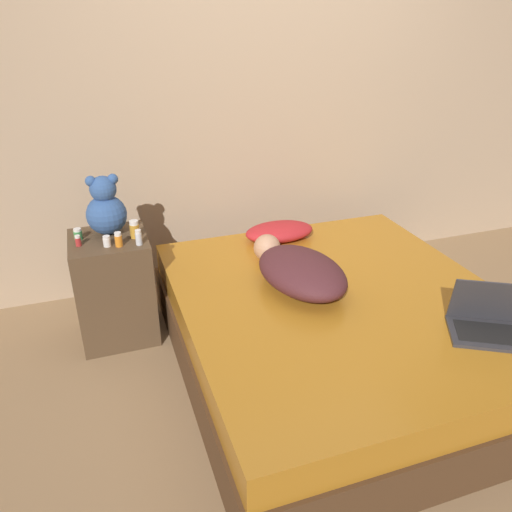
{
  "coord_description": "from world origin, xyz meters",
  "views": [
    {
      "loc": [
        -1.15,
        -1.98,
        1.77
      ],
      "look_at": [
        -0.39,
        0.24,
        0.61
      ],
      "focal_mm": 35.0,
      "sensor_mm": 36.0,
      "label": 1
    }
  ],
  "objects_px": {
    "laptop": "(487,322)",
    "teddy_bear": "(106,209)",
    "bottle_orange": "(118,239)",
    "bottle_red": "(78,241)",
    "pillow": "(279,231)",
    "bottle_amber": "(135,229)",
    "bottle_white": "(107,241)",
    "person_lying": "(299,270)",
    "bottle_clear": "(139,237)",
    "bottle_green": "(78,234)"
  },
  "relations": [
    {
      "from": "teddy_bear",
      "to": "bottle_amber",
      "type": "xyz_separation_m",
      "value": [
        0.13,
        -0.11,
        -0.1
      ]
    },
    {
      "from": "bottle_amber",
      "to": "bottle_white",
      "type": "bearing_deg",
      "value": -156.1
    },
    {
      "from": "person_lying",
      "to": "bottle_clear",
      "type": "relative_size",
      "value": 9.05
    },
    {
      "from": "laptop",
      "to": "bottle_clear",
      "type": "bearing_deg",
      "value": 173.5
    },
    {
      "from": "laptop",
      "to": "bottle_green",
      "type": "distance_m",
      "value": 2.13
    },
    {
      "from": "bottle_orange",
      "to": "bottle_amber",
      "type": "xyz_separation_m",
      "value": [
        0.1,
        0.09,
        0.01
      ]
    },
    {
      "from": "person_lying",
      "to": "bottle_red",
      "type": "xyz_separation_m",
      "value": [
        -1.1,
        0.44,
        0.14
      ]
    },
    {
      "from": "pillow",
      "to": "person_lying",
      "type": "relative_size",
      "value": 0.59
    },
    {
      "from": "bottle_white",
      "to": "bottle_clear",
      "type": "bearing_deg",
      "value": -11.95
    },
    {
      "from": "teddy_bear",
      "to": "bottle_clear",
      "type": "bearing_deg",
      "value": -55.95
    },
    {
      "from": "bottle_orange",
      "to": "bottle_clear",
      "type": "distance_m",
      "value": 0.11
    },
    {
      "from": "bottle_amber",
      "to": "teddy_bear",
      "type": "bearing_deg",
      "value": 141.33
    },
    {
      "from": "person_lying",
      "to": "laptop",
      "type": "bearing_deg",
      "value": -56.88
    },
    {
      "from": "laptop",
      "to": "bottle_amber",
      "type": "bearing_deg",
      "value": 171.05
    },
    {
      "from": "bottle_white",
      "to": "bottle_red",
      "type": "xyz_separation_m",
      "value": [
        -0.15,
        0.06,
        0.0
      ]
    },
    {
      "from": "pillow",
      "to": "teddy_bear",
      "type": "height_order",
      "value": "teddy_bear"
    },
    {
      "from": "pillow",
      "to": "bottle_clear",
      "type": "distance_m",
      "value": 0.96
    },
    {
      "from": "bottle_orange",
      "to": "bottle_green",
      "type": "distance_m",
      "value": 0.26
    },
    {
      "from": "pillow",
      "to": "bottle_orange",
      "type": "height_order",
      "value": "bottle_orange"
    },
    {
      "from": "pillow",
      "to": "bottle_amber",
      "type": "bearing_deg",
      "value": -171.71
    },
    {
      "from": "bottle_white",
      "to": "bottle_orange",
      "type": "xyz_separation_m",
      "value": [
        0.06,
        -0.02,
        0.01
      ]
    },
    {
      "from": "laptop",
      "to": "teddy_bear",
      "type": "relative_size",
      "value": 1.19
    },
    {
      "from": "teddy_bear",
      "to": "bottle_amber",
      "type": "height_order",
      "value": "teddy_bear"
    },
    {
      "from": "pillow",
      "to": "bottle_amber",
      "type": "xyz_separation_m",
      "value": [
        -0.92,
        -0.13,
        0.2
      ]
    },
    {
      "from": "teddy_bear",
      "to": "bottle_orange",
      "type": "xyz_separation_m",
      "value": [
        0.04,
        -0.2,
        -0.11
      ]
    },
    {
      "from": "bottle_green",
      "to": "bottle_amber",
      "type": "bearing_deg",
      "value": -13.77
    },
    {
      "from": "laptop",
      "to": "teddy_bear",
      "type": "distance_m",
      "value": 2.03
    },
    {
      "from": "bottle_green",
      "to": "bottle_orange",
      "type": "bearing_deg",
      "value": -38.59
    },
    {
      "from": "bottle_white",
      "to": "teddy_bear",
      "type": "bearing_deg",
      "value": 82.97
    },
    {
      "from": "person_lying",
      "to": "bottle_amber",
      "type": "relative_size",
      "value": 7.8
    },
    {
      "from": "laptop",
      "to": "bottle_white",
      "type": "bearing_deg",
      "value": 175.54
    },
    {
      "from": "pillow",
      "to": "person_lying",
      "type": "bearing_deg",
      "value": -101.33
    },
    {
      "from": "person_lying",
      "to": "bottle_amber",
      "type": "bearing_deg",
      "value": 140.56
    },
    {
      "from": "bottle_orange",
      "to": "bottle_red",
      "type": "distance_m",
      "value": 0.22
    },
    {
      "from": "teddy_bear",
      "to": "laptop",
      "type": "bearing_deg",
      "value": -38.46
    },
    {
      "from": "person_lying",
      "to": "bottle_amber",
      "type": "xyz_separation_m",
      "value": [
        -0.8,
        0.45,
        0.16
      ]
    },
    {
      "from": "bottle_red",
      "to": "bottle_green",
      "type": "bearing_deg",
      "value": 89.04
    },
    {
      "from": "bottle_green",
      "to": "laptop",
      "type": "bearing_deg",
      "value": -34.97
    },
    {
      "from": "bottle_orange",
      "to": "teddy_bear",
      "type": "bearing_deg",
      "value": 100.98
    },
    {
      "from": "person_lying",
      "to": "bottle_clear",
      "type": "height_order",
      "value": "bottle_clear"
    },
    {
      "from": "bottle_white",
      "to": "laptop",
      "type": "bearing_deg",
      "value": -33.95
    },
    {
      "from": "bottle_orange",
      "to": "bottle_red",
      "type": "bearing_deg",
      "value": 159.8
    },
    {
      "from": "bottle_orange",
      "to": "bottle_amber",
      "type": "relative_size",
      "value": 0.8
    },
    {
      "from": "bottle_white",
      "to": "person_lying",
      "type": "bearing_deg",
      "value": -21.96
    },
    {
      "from": "bottle_clear",
      "to": "bottle_red",
      "type": "distance_m",
      "value": 0.32
    },
    {
      "from": "laptop",
      "to": "bottle_amber",
      "type": "distance_m",
      "value": 1.85
    },
    {
      "from": "laptop",
      "to": "bottle_orange",
      "type": "bearing_deg",
      "value": 175.02
    },
    {
      "from": "laptop",
      "to": "bottle_white",
      "type": "relative_size",
      "value": 6.9
    },
    {
      "from": "person_lying",
      "to": "bottle_orange",
      "type": "bearing_deg",
      "value": 147.98
    },
    {
      "from": "laptop",
      "to": "bottle_green",
      "type": "relative_size",
      "value": 6.35
    }
  ]
}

